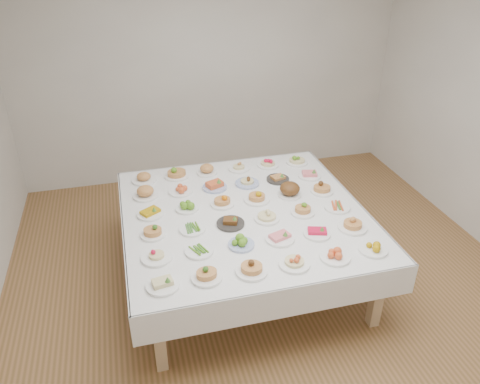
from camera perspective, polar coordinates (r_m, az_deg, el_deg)
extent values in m
plane|color=#93643D|center=(4.71, 3.16, -10.84)|extent=(5.00, 5.00, 0.00)
cube|color=silver|center=(6.23, -3.64, 14.14)|extent=(5.00, 0.02, 2.80)
cube|color=white|center=(4.35, 0.51, -2.77)|extent=(2.20, 2.20, 0.06)
cube|color=white|center=(5.34, -2.61, 2.34)|extent=(2.22, 0.02, 0.28)
cube|color=white|center=(3.58, 5.26, -13.39)|extent=(2.22, 0.01, 0.28)
cube|color=white|center=(4.78, 13.37, -2.01)|extent=(0.01, 2.22, 0.28)
cube|color=white|center=(4.30, -13.88, -5.93)|extent=(0.02, 2.22, 0.28)
cube|color=tan|center=(3.76, -9.87, -16.85)|extent=(0.09, 0.09, 0.69)
cube|color=tan|center=(4.22, 16.40, -11.77)|extent=(0.09, 0.09, 0.69)
cube|color=tan|center=(5.22, -12.05, -2.36)|extent=(0.09, 0.09, 0.69)
cube|color=tan|center=(5.55, 7.18, 0.18)|extent=(0.09, 0.09, 0.69)
cylinder|color=white|center=(3.54, -9.38, -11.18)|extent=(0.25, 0.25, 0.02)
cylinder|color=white|center=(3.57, -4.07, -10.37)|extent=(0.23, 0.23, 0.02)
cylinder|color=white|center=(3.62, 1.42, -9.65)|extent=(0.24, 0.24, 0.02)
cylinder|color=white|center=(3.71, 6.62, -8.74)|extent=(0.24, 0.24, 0.02)
cylinder|color=white|center=(3.83, 11.49, -7.82)|extent=(0.24, 0.24, 0.02)
cylinder|color=white|center=(3.98, 15.89, -6.81)|extent=(0.23, 0.23, 0.02)
cylinder|color=white|center=(3.81, -10.10, -7.90)|extent=(0.25, 0.25, 0.02)
cylinder|color=white|center=(3.83, -4.99, -7.22)|extent=(0.23, 0.23, 0.02)
cylinder|color=#4C66B2|center=(3.89, 0.15, -6.48)|extent=(0.22, 0.22, 0.02)
cylinder|color=white|center=(3.97, 4.87, -5.71)|extent=(0.25, 0.25, 0.02)
cylinder|color=white|center=(4.07, 9.36, -5.05)|extent=(0.23, 0.23, 0.02)
cylinder|color=white|center=(4.21, 13.52, -4.25)|extent=(0.25, 0.25, 0.02)
cylinder|color=white|center=(4.08, -10.56, -5.15)|extent=(0.21, 0.21, 0.02)
cylinder|color=white|center=(4.10, -5.81, -4.58)|extent=(0.23, 0.23, 0.02)
cylinder|color=#2C2A27|center=(4.15, -1.17, -3.92)|extent=(0.24, 0.24, 0.02)
cylinder|color=white|center=(4.23, 3.28, -3.27)|extent=(0.23, 0.23, 0.02)
cylinder|color=white|center=(4.35, 7.64, -2.49)|extent=(0.22, 0.22, 0.02)
cylinder|color=white|center=(4.48, 11.73, -1.88)|extent=(0.24, 0.24, 0.02)
cylinder|color=white|center=(4.36, -10.85, -2.68)|extent=(0.24, 0.24, 0.02)
cylinder|color=white|center=(4.39, -6.47, -2.04)|extent=(0.21, 0.21, 0.02)
cylinder|color=white|center=(4.44, -2.17, -1.49)|extent=(0.22, 0.22, 0.02)
cylinder|color=white|center=(4.51, 2.06, -0.99)|extent=(0.24, 0.24, 0.02)
cylinder|color=white|center=(4.61, 6.04, -0.36)|extent=(0.23, 0.23, 0.02)
cylinder|color=white|center=(4.72, 9.93, 0.07)|extent=(0.22, 0.22, 0.02)
cylinder|color=white|center=(4.66, -11.41, -0.50)|extent=(0.24, 0.24, 0.02)
cylinder|color=white|center=(4.68, -7.24, 0.03)|extent=(0.23, 0.23, 0.02)
cylinder|color=#4C66B2|center=(4.72, -3.10, 0.53)|extent=(0.24, 0.24, 0.02)
cylinder|color=#4C66B2|center=(4.79, 0.88, 1.03)|extent=(0.24, 0.24, 0.02)
cylinder|color=#2C2A27|center=(4.89, 4.63, 1.53)|extent=(0.23, 0.23, 0.02)
cylinder|color=white|center=(5.00, 8.45, 1.94)|extent=(0.24, 0.24, 0.02)
cylinder|color=white|center=(4.95, -11.60, 1.38)|extent=(0.25, 0.25, 0.02)
cylinder|color=white|center=(4.98, -7.70, 1.93)|extent=(0.25, 0.25, 0.02)
cylinder|color=white|center=(5.02, -4.04, 2.34)|extent=(0.21, 0.21, 0.02)
cylinder|color=white|center=(5.09, -0.15, 2.81)|extent=(0.22, 0.22, 0.02)
cylinder|color=white|center=(5.18, 3.41, 3.26)|extent=(0.23, 0.23, 0.02)
cylinder|color=white|center=(5.27, 6.96, 3.59)|extent=(0.24, 0.24, 0.02)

